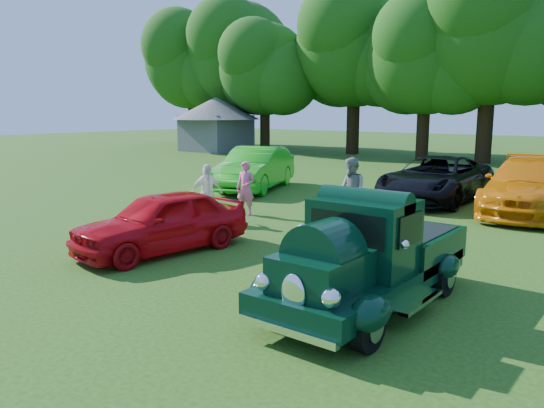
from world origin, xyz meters
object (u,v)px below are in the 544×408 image
Objects in this scene: spectator_grey at (351,191)px; back_car_black at (436,179)px; spectator_white at (207,193)px; back_car_lime at (255,169)px; spectator_pink at (246,188)px; red_convertible at (162,222)px; gazebo at (216,118)px; back_car_orange at (528,186)px; hero_pickup at (369,259)px.

back_car_black is at bearing 123.55° from spectator_grey.
back_car_lime is at bearing 48.55° from spectator_white.
back_car_black is 3.48× the size of spectator_pink.
spectator_pink is (2.90, -3.91, -0.04)m from back_car_lime.
red_convertible is 2.48× the size of spectator_pink.
red_convertible is 2.18× the size of spectator_grey.
spectator_pink is at bearing -44.14° from gazebo.
gazebo reaches higher than back_car_orange.
spectator_white is at bearing 155.44° from hero_pickup.
hero_pickup is 0.80× the size of back_car_black.
gazebo is (-21.01, 11.52, 1.66)m from back_car_black.
gazebo is at bearing -179.51° from spectator_grey.
hero_pickup is 10.20m from back_car_black.
hero_pickup reaches higher than spectator_white.
back_car_lime is at bearing -179.08° from back_car_orange.
back_car_lime is (-9.04, 8.17, 0.07)m from hero_pickup.
hero_pickup reaches higher than back_car_orange.
spectator_pink is at bearing -122.33° from back_car_black.
back_car_black is at bearing -28.73° from gazebo.
gazebo is at bearing 150.34° from back_car_black.
back_car_black is 4.81m from spectator_grey.
back_car_lime is 3.17× the size of spectator_pink.
back_car_orange is (9.16, 1.30, -0.01)m from back_car_lime.
spectator_grey is 1.13× the size of spectator_white.
red_convertible is 9.04m from back_car_lime.
back_car_orange is at bearing 27.15° from spectator_pink.
hero_pickup reaches higher than red_convertible.
spectator_white is at bearing 125.21° from red_convertible.
hero_pickup is at bearing -47.33° from spectator_pink.
spectator_white is at bearing -118.38° from back_car_black.
spectator_pink is (-6.14, 4.25, 0.04)m from hero_pickup.
hero_pickup is 5.97m from spectator_grey.
spectator_white is (-3.60, -6.93, 0.04)m from back_car_black.
hero_pickup is at bearing -93.17° from spectator_white.
spectator_grey is at bearing -96.27° from back_car_black.
red_convertible is (-4.91, 0.13, -0.08)m from hero_pickup.
red_convertible is at bearing -48.37° from gazebo.
gazebo reaches higher than spectator_grey.
back_car_lime reaches higher than back_car_black.
back_car_orange reaches higher than red_convertible.
spectator_grey is (5.85, -3.13, 0.07)m from back_car_lime.
spectator_white is (-1.43, 2.76, 0.13)m from red_convertible.
spectator_pink is 0.24× the size of gazebo.
spectator_pink reaches higher than back_car_black.
back_car_lime is 6.64m from spectator_grey.
red_convertible is 5.20m from spectator_grey.
back_car_black is 3.43× the size of spectator_white.
back_car_lime is 0.76× the size of gazebo.
spectator_white is at bearing -141.68° from back_car_orange.
hero_pickup is 6.97m from spectator_white.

